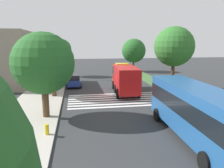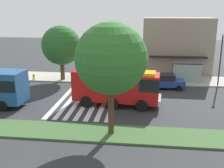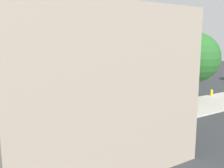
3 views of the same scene
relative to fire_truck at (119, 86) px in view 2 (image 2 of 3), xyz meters
The scene contains 14 objects.
ground_plane 2.42m from the fire_truck, 112.35° to the left, with size 120.00×120.00×0.00m, color #2D3033.
sidewalk 10.23m from the fire_truck, 93.15° to the left, with size 60.00×4.92×0.14m, color #ADA89E.
median_strip 6.69m from the fire_truck, 94.93° to the right, with size 60.00×3.00×0.14m, color #3D6033.
crosswalk 4.04m from the fire_truck, 157.76° to the left, with size 5.85×11.24×0.01m.
fire_truck is the anchor object (origin of this frame).
parked_car_mid 8.13m from the fire_truck, 52.35° to the left, with size 4.30×2.17×1.74m.
bus_stop_shelter 11.83m from the fire_truck, 49.35° to the left, with size 3.50×1.40×2.46m.
bench_near_shelter 9.82m from the fire_truck, 67.57° to the left, with size 1.60×0.50×0.90m.
street_lamp 14.13m from the fire_truck, 35.76° to the left, with size 0.36×0.36×6.23m.
storefront_building 16.55m from the fire_truck, 65.04° to the left, with size 9.60×5.60×7.89m.
sidewalk_tree_west 12.14m from the fire_truck, 133.57° to the left, with size 5.00×5.00×6.97m.
sidewalk_tree_center 8.98m from the fire_truck, 96.01° to the left, with size 3.98×3.98×6.30m.
median_tree_far_west 7.43m from the fire_truck, 89.54° to the right, with size 5.08×5.08×8.14m.
fire_hydrant 14.50m from the fire_truck, 145.91° to the left, with size 0.28×0.28×0.70m, color gold.
Camera 2 is at (2.84, -25.92, 9.03)m, focal length 43.05 mm.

